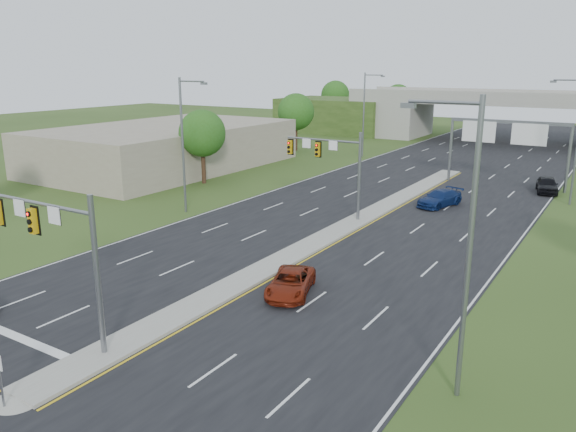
# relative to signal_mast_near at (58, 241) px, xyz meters

# --- Properties ---
(ground) EXTENTS (240.00, 240.00, 0.00)m
(ground) POSITION_rel_signal_mast_near_xyz_m (2.26, 0.07, -4.73)
(ground) COLOR #2C4418
(ground) RESTS_ON ground
(road) EXTENTS (24.00, 160.00, 0.02)m
(road) POSITION_rel_signal_mast_near_xyz_m (2.26, 35.07, -4.72)
(road) COLOR black
(road) RESTS_ON ground
(median) EXTENTS (2.00, 54.00, 0.16)m
(median) POSITION_rel_signal_mast_near_xyz_m (2.26, 23.07, -4.63)
(median) COLOR gray
(median) RESTS_ON road
(median_nose) EXTENTS (2.00, 2.00, 0.16)m
(median_nose) POSITION_rel_signal_mast_near_xyz_m (2.26, -3.93, -4.63)
(median_nose) COLOR gray
(median_nose) RESTS_ON road
(lane_markings) EXTENTS (23.72, 160.00, 0.01)m
(lane_markings) POSITION_rel_signal_mast_near_xyz_m (1.66, 28.99, -4.70)
(lane_markings) COLOR gold
(lane_markings) RESTS_ON road
(signal_mast_near) EXTENTS (6.62, 0.60, 7.00)m
(signal_mast_near) POSITION_rel_signal_mast_near_xyz_m (0.00, 0.00, 0.00)
(signal_mast_near) COLOR slate
(signal_mast_near) RESTS_ON ground
(signal_mast_far) EXTENTS (6.62, 0.60, 7.00)m
(signal_mast_far) POSITION_rel_signal_mast_near_xyz_m (0.00, 25.00, 0.00)
(signal_mast_far) COLOR slate
(signal_mast_far) RESTS_ON ground
(sign_gantry) EXTENTS (11.58, 0.44, 6.67)m
(sign_gantry) POSITION_rel_signal_mast_near_xyz_m (8.95, 44.99, 0.51)
(sign_gantry) COLOR slate
(sign_gantry) RESTS_ON ground
(overpass) EXTENTS (80.00, 14.00, 8.10)m
(overpass) POSITION_rel_signal_mast_near_xyz_m (2.26, 80.07, -1.17)
(overpass) COLOR gray
(overpass) RESTS_ON ground
(lightpole_l_mid) EXTENTS (2.85, 0.25, 11.00)m
(lightpole_l_mid) POSITION_rel_signal_mast_near_xyz_m (-11.03, 20.07, 1.38)
(lightpole_l_mid) COLOR slate
(lightpole_l_mid) RESTS_ON ground
(lightpole_l_far) EXTENTS (2.85, 0.25, 11.00)m
(lightpole_l_far) POSITION_rel_signal_mast_near_xyz_m (-11.03, 55.07, 1.38)
(lightpole_l_far) COLOR slate
(lightpole_l_far) RESTS_ON ground
(lightpole_r_near) EXTENTS (2.85, 0.25, 11.00)m
(lightpole_r_near) POSITION_rel_signal_mast_near_xyz_m (15.56, 5.07, 1.38)
(lightpole_r_near) COLOR slate
(lightpole_r_near) RESTS_ON ground
(lightpole_r_far) EXTENTS (2.85, 0.25, 11.00)m
(lightpole_r_far) POSITION_rel_signal_mast_near_xyz_m (15.56, 40.07, 1.38)
(lightpole_r_far) COLOR slate
(lightpole_r_far) RESTS_ON ground
(tree_l_near) EXTENTS (4.80, 4.80, 7.60)m
(tree_l_near) POSITION_rel_signal_mast_near_xyz_m (-17.74, 30.07, 0.45)
(tree_l_near) COLOR #382316
(tree_l_near) RESTS_ON ground
(tree_l_mid) EXTENTS (5.20, 5.20, 8.12)m
(tree_l_mid) POSITION_rel_signal_mast_near_xyz_m (-21.74, 55.07, 0.78)
(tree_l_mid) COLOR #382316
(tree_l_mid) RESTS_ON ground
(tree_back_a) EXTENTS (6.00, 6.00, 8.85)m
(tree_back_a) POSITION_rel_signal_mast_near_xyz_m (-35.74, 94.07, 1.11)
(tree_back_a) COLOR #382316
(tree_back_a) RESTS_ON ground
(tree_back_b) EXTENTS (5.60, 5.60, 8.32)m
(tree_back_b) POSITION_rel_signal_mast_near_xyz_m (-21.74, 94.07, 0.78)
(tree_back_b) COLOR #382316
(tree_back_b) RESTS_ON ground
(commercial_building) EXTENTS (18.00, 30.00, 5.00)m
(commercial_building) POSITION_rel_signal_mast_near_xyz_m (-27.74, 35.07, -2.23)
(commercial_building) COLOR gray
(commercial_building) RESTS_ON ground
(car_far_a) EXTENTS (3.47, 4.97, 1.26)m
(car_far_a) POSITION_rel_signal_mast_near_xyz_m (5.45, 9.89, -4.08)
(car_far_a) COLOR maroon
(car_far_a) RESTS_ON road
(car_far_b) EXTENTS (3.27, 5.21, 1.41)m
(car_far_b) POSITION_rel_signal_mast_near_xyz_m (6.19, 33.32, -4.00)
(car_far_b) COLOR #0D1F51
(car_far_b) RESTS_ON road
(car_far_c) EXTENTS (2.72, 4.83, 1.55)m
(car_far_c) POSITION_rel_signal_mast_near_xyz_m (13.26, 44.18, -3.93)
(car_far_c) COLOR black
(car_far_c) RESTS_ON road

